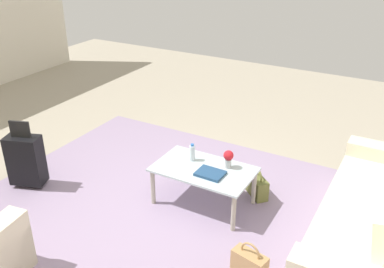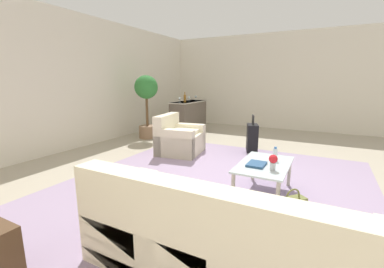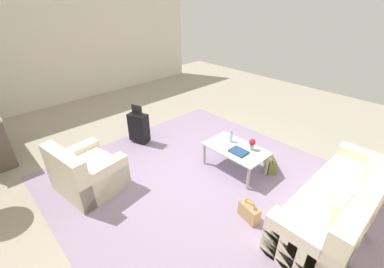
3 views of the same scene
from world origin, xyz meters
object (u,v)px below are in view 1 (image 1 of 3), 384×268
suitcase_black (26,159)px  handbag_tan (249,264)px  coffee_table (204,173)px  flower_vase (228,158)px  couch (378,225)px  water_bottle (192,153)px  handbag_olive (257,186)px  coffee_table_book (210,173)px

suitcase_black → handbag_tan: bearing=178.4°
coffee_table → flower_vase: 0.32m
handbag_tan → coffee_table: bearing=-41.6°
couch → water_bottle: couch is taller
water_bottle → handbag_tan: water_bottle is taller
couch → suitcase_black: bearing=11.9°
coffee_table → handbag_tan: bearing=138.4°
handbag_olive → water_bottle: bearing=27.0°
water_bottle → coffee_table: bearing=153.4°
coffee_table_book → handbag_olive: bearing=-122.9°
coffee_table_book → flower_vase: (-0.10, -0.23, 0.11)m
coffee_table_book → suitcase_black: 2.21m
suitcase_black → handbag_tan: 2.89m
suitcase_black → flower_vase: bearing=-159.0°
handbag_tan → handbag_olive: bearing=-71.4°
suitcase_black → coffee_table: bearing=-160.7°
coffee_table → water_bottle: (0.20, -0.10, 0.15)m
coffee_table → coffee_table_book: bearing=146.3°
water_bottle → handbag_olive: size_ratio=0.57×
water_bottle → coffee_table_book: (-0.32, 0.18, -0.08)m
couch → water_bottle: (1.99, -0.00, 0.24)m
couch → coffee_table_book: size_ratio=8.36×
couch → handbag_olive: size_ratio=6.76×
handbag_tan → water_bottle: bearing=-39.2°
coffee_table_book → handbag_olive: (-0.35, -0.52, -0.34)m
handbag_olive → handbag_tan: bearing=108.6°
handbag_tan → coffee_table_book: bearing=-42.7°
flower_vase → suitcase_black: 2.39m
couch → suitcase_black: couch is taller
coffee_table → handbag_olive: bearing=-136.7°
couch → handbag_olive: (1.33, -0.34, -0.18)m
water_bottle → handbag_olive: bearing=-153.0°
handbag_tan → suitcase_black: bearing=-1.6°
coffee_table → handbag_tan: 1.20m
water_bottle → flower_vase: 0.42m
flower_vase → handbag_tan: flower_vase is taller
water_bottle → suitcase_black: bearing=24.0°
handbag_tan → handbag_olive: (0.41, -1.22, 0.00)m
coffee_table → coffee_table_book: size_ratio=3.73×
flower_vase → handbag_olive: 0.59m
coffee_table → flower_vase: flower_vase is taller
flower_vase → handbag_olive: size_ratio=0.57×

